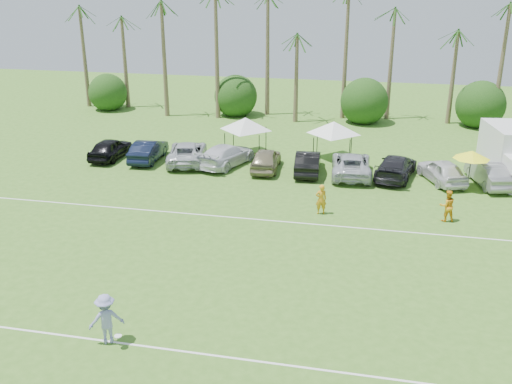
# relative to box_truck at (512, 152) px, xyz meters

# --- Properties ---
(field_lines) EXTENTS (80.00, 12.10, 0.01)m
(field_lines) POSITION_rel_box_truck_xyz_m (-15.91, -16.23, -1.75)
(field_lines) COLOR white
(field_lines) RESTS_ON ground
(palm_tree_0) EXTENTS (2.40, 2.40, 8.90)m
(palm_tree_0) POSITION_rel_box_truck_xyz_m (-37.91, 13.77, 5.73)
(palm_tree_0) COLOR brown
(palm_tree_0) RESTS_ON ground
(palm_tree_1) EXTENTS (2.40, 2.40, 9.90)m
(palm_tree_1) POSITION_rel_box_truck_xyz_m (-32.91, 13.77, 6.60)
(palm_tree_1) COLOR brown
(palm_tree_1) RESTS_ON ground
(palm_tree_2) EXTENTS (2.40, 2.40, 10.90)m
(palm_tree_2) POSITION_rel_box_truck_xyz_m (-27.91, 13.77, 7.46)
(palm_tree_2) COLOR brown
(palm_tree_2) RESTS_ON ground
(palm_tree_3) EXTENTS (2.40, 2.40, 11.90)m
(palm_tree_3) POSITION_rel_box_truck_xyz_m (-23.91, 13.77, 8.31)
(palm_tree_3) COLOR brown
(palm_tree_3) RESTS_ON ground
(palm_tree_4) EXTENTS (2.40, 2.40, 8.90)m
(palm_tree_4) POSITION_rel_box_truck_xyz_m (-19.91, 13.77, 5.73)
(palm_tree_4) COLOR brown
(palm_tree_4) RESTS_ON ground
(palm_tree_5) EXTENTS (2.40, 2.40, 9.90)m
(palm_tree_5) POSITION_rel_box_truck_xyz_m (-15.91, 13.77, 6.60)
(palm_tree_5) COLOR brown
(palm_tree_5) RESTS_ON ground
(palm_tree_6) EXTENTS (2.40, 2.40, 10.90)m
(palm_tree_6) POSITION_rel_box_truck_xyz_m (-11.91, 13.77, 7.46)
(palm_tree_6) COLOR brown
(palm_tree_6) RESTS_ON ground
(palm_tree_7) EXTENTS (2.40, 2.40, 11.90)m
(palm_tree_7) POSITION_rel_box_truck_xyz_m (-7.91, 13.77, 8.31)
(palm_tree_7) COLOR brown
(palm_tree_7) RESTS_ON ground
(palm_tree_8) EXTENTS (2.40, 2.40, 8.90)m
(palm_tree_8) POSITION_rel_box_truck_xyz_m (-2.91, 13.77, 5.73)
(palm_tree_8) COLOR brown
(palm_tree_8) RESTS_ON ground
(bush_tree_0) EXTENTS (4.00, 4.00, 4.00)m
(bush_tree_0) POSITION_rel_box_truck_xyz_m (-34.91, 14.77, 0.05)
(bush_tree_0) COLOR brown
(bush_tree_0) RESTS_ON ground
(bush_tree_1) EXTENTS (4.00, 4.00, 4.00)m
(bush_tree_1) POSITION_rel_box_truck_xyz_m (-21.91, 14.77, 0.05)
(bush_tree_1) COLOR brown
(bush_tree_1) RESTS_ON ground
(bush_tree_2) EXTENTS (4.00, 4.00, 4.00)m
(bush_tree_2) POSITION_rel_box_truck_xyz_m (-9.91, 14.77, 0.05)
(bush_tree_2) COLOR brown
(bush_tree_2) RESTS_ON ground
(bush_tree_3) EXTENTS (4.00, 4.00, 4.00)m
(bush_tree_3) POSITION_rel_box_truck_xyz_m (0.09, 14.77, 0.05)
(bush_tree_3) COLOR brown
(bush_tree_3) RESTS_ON ground
(sideline_player_a) EXTENTS (0.73, 0.60, 1.72)m
(sideline_player_a) POSITION_rel_box_truck_xyz_m (-11.48, -8.67, -0.89)
(sideline_player_a) COLOR orange
(sideline_player_a) RESTS_ON ground
(sideline_player_b) EXTENTS (1.00, 0.87, 1.76)m
(sideline_player_b) POSITION_rel_box_truck_xyz_m (-4.75, -8.28, -0.87)
(sideline_player_b) COLOR orange
(sideline_player_b) RESTS_ON ground
(box_truck) EXTENTS (3.37, 6.65, 3.28)m
(box_truck) POSITION_rel_box_truck_xyz_m (0.00, 0.00, 0.00)
(box_truck) COLOR silver
(box_truck) RESTS_ON ground
(canopy_tent_left) EXTENTS (3.96, 3.96, 3.21)m
(canopy_tent_left) POSITION_rel_box_truck_xyz_m (-18.14, 1.73, 1.00)
(canopy_tent_left) COLOR black
(canopy_tent_left) RESTS_ON ground
(canopy_tent_right) EXTENTS (3.94, 3.94, 3.20)m
(canopy_tent_right) POSITION_rel_box_truck_xyz_m (-11.71, 1.93, 0.98)
(canopy_tent_right) COLOR black
(canopy_tent_right) RESTS_ON ground
(market_umbrella) EXTENTS (2.22, 2.22, 2.48)m
(market_umbrella) POSITION_rel_box_truck_xyz_m (-2.93, -2.80, 0.47)
(market_umbrella) COLOR black
(market_umbrella) RESTS_ON ground
(frisbee_player) EXTENTS (1.43, 1.25, 1.92)m
(frisbee_player) POSITION_rel_box_truck_xyz_m (-17.74, -22.23, -0.79)
(frisbee_player) COLOR #8A8CC4
(frisbee_player) RESTS_ON ground
(parked_car_0) EXTENTS (1.91, 4.48, 1.51)m
(parked_car_0) POSITION_rel_box_truck_xyz_m (-27.48, -1.46, -1.00)
(parked_car_0) COLOR black
(parked_car_0) RESTS_ON ground
(parked_car_1) EXTENTS (1.81, 4.65, 1.51)m
(parked_car_1) POSITION_rel_box_truck_xyz_m (-24.60, -1.37, -1.00)
(parked_car_1) COLOR black
(parked_car_1) RESTS_ON ground
(parked_car_2) EXTENTS (3.67, 5.85, 1.51)m
(parked_car_2) POSITION_rel_box_truck_xyz_m (-21.72, -1.26, -1.00)
(parked_car_2) COLOR #B6B9BE
(parked_car_2) RESTS_ON ground
(parked_car_3) EXTENTS (3.65, 5.60, 1.51)m
(parked_car_3) POSITION_rel_box_truck_xyz_m (-18.84, -1.29, -1.00)
(parked_car_3) COLOR silver
(parked_car_3) RESTS_ON ground
(parked_car_4) EXTENTS (2.03, 4.52, 1.51)m
(parked_car_4) POSITION_rel_box_truck_xyz_m (-15.95, -1.69, -1.00)
(parked_car_4) COLOR #807858
(parked_car_4) RESTS_ON ground
(parked_car_5) EXTENTS (1.93, 4.68, 1.51)m
(parked_car_5) POSITION_rel_box_truck_xyz_m (-13.07, -1.72, -1.00)
(parked_car_5) COLOR black
(parked_car_5) RESTS_ON ground
(parked_car_6) EXTENTS (2.87, 5.59, 1.51)m
(parked_car_6) POSITION_rel_box_truck_xyz_m (-10.19, -1.65, -1.00)
(parked_car_6) COLOR #B5BABF
(parked_car_6) RESTS_ON ground
(parked_car_7) EXTENTS (3.13, 5.52, 1.51)m
(parked_car_7) POSITION_rel_box_truck_xyz_m (-7.31, -1.54, -1.00)
(parked_car_7) COLOR black
(parked_car_7) RESTS_ON ground
(parked_car_8) EXTENTS (3.26, 4.77, 1.51)m
(parked_car_8) POSITION_rel_box_truck_xyz_m (-4.43, -1.80, -1.00)
(parked_car_8) COLOR silver
(parked_car_8) RESTS_ON ground
(parked_car_9) EXTENTS (2.58, 4.82, 1.51)m
(parked_car_9) POSITION_rel_box_truck_xyz_m (-1.55, -1.76, -1.00)
(parked_car_9) COLOR gray
(parked_car_9) RESTS_ON ground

